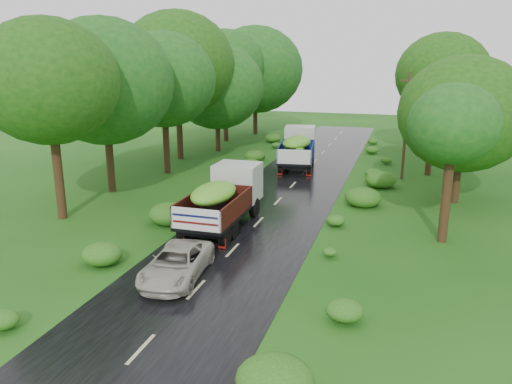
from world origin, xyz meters
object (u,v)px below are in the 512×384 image
at_px(car, 177,264).
at_px(utility_pole, 406,125).
at_px(truck_far, 298,146).
at_px(truck_near, 225,196).

relative_size(car, utility_pole, 0.59).
bearing_deg(utility_pole, truck_far, 168.48).
relative_size(truck_far, utility_pole, 0.97).
bearing_deg(utility_pole, car, -111.35).
xyz_separation_m(truck_near, car, (0.39, -6.33, -0.95)).
height_order(truck_near, car, truck_near).
height_order(truck_near, utility_pole, utility_pole).
height_order(truck_near, truck_far, truck_far).
distance_m(car, utility_pole, 20.93).
bearing_deg(truck_far, car, -98.43).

